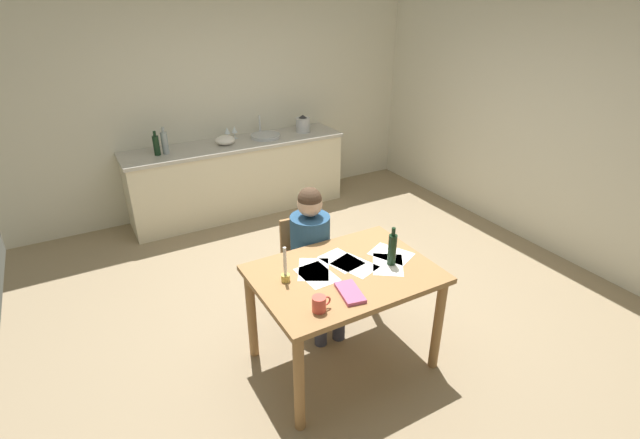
# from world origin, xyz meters

# --- Properties ---
(ground_plane) EXTENTS (5.20, 5.20, 0.04)m
(ground_plane) POSITION_xyz_m (0.00, 0.00, -0.02)
(ground_plane) COLOR #937F60
(wall_back) EXTENTS (5.20, 0.12, 2.60)m
(wall_back) POSITION_xyz_m (0.00, 2.60, 1.30)
(wall_back) COLOR beige
(wall_back) RESTS_ON ground
(wall_right) EXTENTS (0.12, 5.20, 2.60)m
(wall_right) POSITION_xyz_m (2.60, 0.00, 1.30)
(wall_right) COLOR beige
(wall_right) RESTS_ON ground
(kitchen_counter) EXTENTS (2.66, 0.64, 0.90)m
(kitchen_counter) POSITION_xyz_m (0.00, 2.24, 0.45)
(kitchen_counter) COLOR beige
(kitchen_counter) RESTS_ON ground
(dining_table) EXTENTS (1.25, 0.90, 0.80)m
(dining_table) POSITION_xyz_m (-0.29, -0.68, 0.68)
(dining_table) COLOR #9E7042
(dining_table) RESTS_ON ground
(chair_at_table) EXTENTS (0.43, 0.43, 0.86)m
(chair_at_table) POSITION_xyz_m (-0.23, 0.01, 0.48)
(chair_at_table) COLOR #9E7042
(chair_at_table) RESTS_ON ground
(person_seated) EXTENTS (0.35, 0.61, 1.19)m
(person_seated) POSITION_xyz_m (-0.24, -0.14, 0.68)
(person_seated) COLOR navy
(person_seated) RESTS_ON ground
(coffee_mug) EXTENTS (0.13, 0.09, 0.10)m
(coffee_mug) POSITION_xyz_m (-0.65, -0.97, 0.85)
(coffee_mug) COLOR #D84C3F
(coffee_mug) RESTS_ON dining_table
(candlestick) EXTENTS (0.06, 0.06, 0.26)m
(candlestick) POSITION_xyz_m (-0.69, -0.59, 0.87)
(candlestick) COLOR gold
(candlestick) RESTS_ON dining_table
(book_magazine) EXTENTS (0.17, 0.27, 0.03)m
(book_magazine) POSITION_xyz_m (-0.40, -0.92, 0.81)
(book_magazine) COLOR #BE557F
(book_magazine) RESTS_ON dining_table
(paper_letter) EXTENTS (0.32, 0.36, 0.00)m
(paper_letter) POSITION_xyz_m (0.14, -0.65, 0.80)
(paper_letter) COLOR white
(paper_letter) RESTS_ON dining_table
(paper_bill) EXTENTS (0.33, 0.36, 0.00)m
(paper_bill) POSITION_xyz_m (-0.46, -0.55, 0.80)
(paper_bill) COLOR white
(paper_bill) RESTS_ON dining_table
(paper_envelope) EXTENTS (0.27, 0.33, 0.00)m
(paper_envelope) POSITION_xyz_m (-0.23, -0.54, 0.80)
(paper_envelope) COLOR white
(paper_envelope) RESTS_ON dining_table
(paper_receipt) EXTENTS (0.30, 0.35, 0.00)m
(paper_receipt) POSITION_xyz_m (-0.18, -0.65, 0.80)
(paper_receipt) COLOR white
(paper_receipt) RESTS_ON dining_table
(paper_notice) EXTENTS (0.23, 0.31, 0.00)m
(paper_notice) POSITION_xyz_m (-0.47, -0.62, 0.80)
(paper_notice) COLOR white
(paper_notice) RESTS_ON dining_table
(paper_flyer) EXTENTS (0.34, 0.36, 0.00)m
(paper_flyer) POSITION_xyz_m (0.03, -0.76, 0.80)
(paper_flyer) COLOR white
(paper_flyer) RESTS_ON dining_table
(wine_bottle_on_table) EXTENTS (0.06, 0.06, 0.29)m
(wine_bottle_on_table) POSITION_xyz_m (0.05, -0.76, 0.92)
(wine_bottle_on_table) COLOR black
(wine_bottle_on_table) RESTS_ON dining_table
(sink_unit) EXTENTS (0.36, 0.36, 0.24)m
(sink_unit) POSITION_xyz_m (0.39, 2.24, 0.92)
(sink_unit) COLOR #B2B7BC
(sink_unit) RESTS_ON kitchen_counter
(bottle_oil) EXTENTS (0.07, 0.07, 0.27)m
(bottle_oil) POSITION_xyz_m (-0.92, 2.21, 1.02)
(bottle_oil) COLOR black
(bottle_oil) RESTS_ON kitchen_counter
(bottle_vinegar) EXTENTS (0.07, 0.07, 0.30)m
(bottle_vinegar) POSITION_xyz_m (-0.82, 2.22, 1.03)
(bottle_vinegar) COLOR #8C999E
(bottle_vinegar) RESTS_ON kitchen_counter
(mixing_bowl) EXTENTS (0.23, 0.23, 0.10)m
(mixing_bowl) POSITION_xyz_m (-0.13, 2.22, 0.95)
(mixing_bowl) COLOR white
(mixing_bowl) RESTS_ON kitchen_counter
(stovetop_kettle) EXTENTS (0.18, 0.18, 0.22)m
(stovetop_kettle) POSITION_xyz_m (0.92, 2.24, 1.00)
(stovetop_kettle) COLOR #B7BABF
(stovetop_kettle) RESTS_ON kitchen_counter
(wine_glass_near_sink) EXTENTS (0.07, 0.07, 0.15)m
(wine_glass_near_sink) POSITION_xyz_m (0.05, 2.39, 1.01)
(wine_glass_near_sink) COLOR silver
(wine_glass_near_sink) RESTS_ON kitchen_counter
(wine_glass_by_kettle) EXTENTS (0.07, 0.07, 0.15)m
(wine_glass_by_kettle) POSITION_xyz_m (-0.04, 2.39, 1.01)
(wine_glass_by_kettle) COLOR silver
(wine_glass_by_kettle) RESTS_ON kitchen_counter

